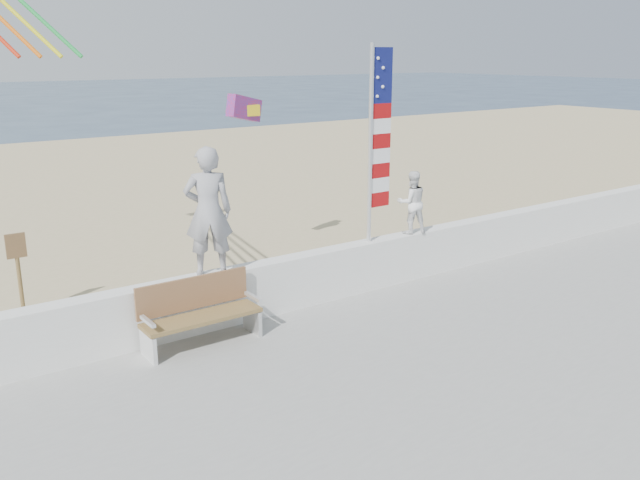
# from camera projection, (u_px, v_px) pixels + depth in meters

# --- Properties ---
(ground) EXTENTS (220.00, 220.00, 0.00)m
(ground) POSITION_uv_depth(u_px,v_px,m) (378.00, 353.00, 10.29)
(ground) COLOR #2B3F57
(ground) RESTS_ON ground
(sand) EXTENTS (90.00, 40.00, 0.08)m
(sand) POSITION_uv_depth(u_px,v_px,m) (151.00, 229.00, 17.34)
(sand) COLOR tan
(sand) RESTS_ON ground
(boardwalk) EXTENTS (50.00, 12.40, 0.10)m
(boardwalk) POSITION_uv_depth(u_px,v_px,m) (624.00, 474.00, 7.12)
(boardwalk) COLOR #9F9E99
(boardwalk) RESTS_ON sand
(seawall) EXTENTS (30.00, 0.35, 0.90)m
(seawall) POSITION_uv_depth(u_px,v_px,m) (304.00, 279.00, 11.69)
(seawall) COLOR white
(seawall) RESTS_ON boardwalk
(adult) EXTENTS (0.86, 0.72, 2.00)m
(adult) POSITION_uv_depth(u_px,v_px,m) (208.00, 211.00, 10.32)
(adult) COLOR #97979C
(adult) RESTS_ON seawall
(child) EXTENTS (0.70, 0.63, 1.20)m
(child) POSITION_uv_depth(u_px,v_px,m) (412.00, 202.00, 12.80)
(child) COLOR white
(child) RESTS_ON seawall
(bench) EXTENTS (1.80, 0.57, 1.00)m
(bench) POSITION_uv_depth(u_px,v_px,m) (199.00, 311.00, 10.09)
(bench) COLOR olive
(bench) RESTS_ON boardwalk
(flag) EXTENTS (0.50, 0.08, 3.50)m
(flag) POSITION_uv_depth(u_px,v_px,m) (376.00, 136.00, 11.94)
(flag) COLOR silver
(flag) RESTS_ON seawall
(parafoil_kite) EXTENTS (0.90, 0.48, 0.60)m
(parafoil_kite) POSITION_uv_depth(u_px,v_px,m) (245.00, 108.00, 13.70)
(parafoil_kite) COLOR red
(parafoil_kite) RESTS_ON ground
(sign) EXTENTS (0.32, 0.07, 1.46)m
(sign) POSITION_uv_depth(u_px,v_px,m) (18.00, 268.00, 11.30)
(sign) COLOR brown
(sign) RESTS_ON sand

